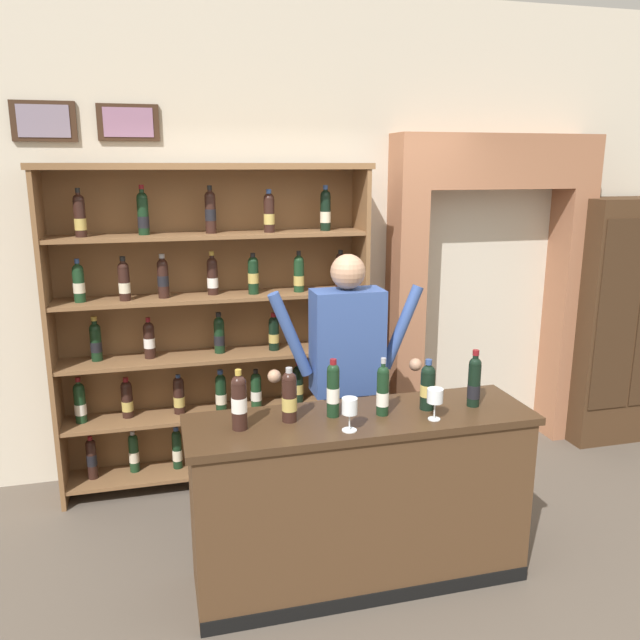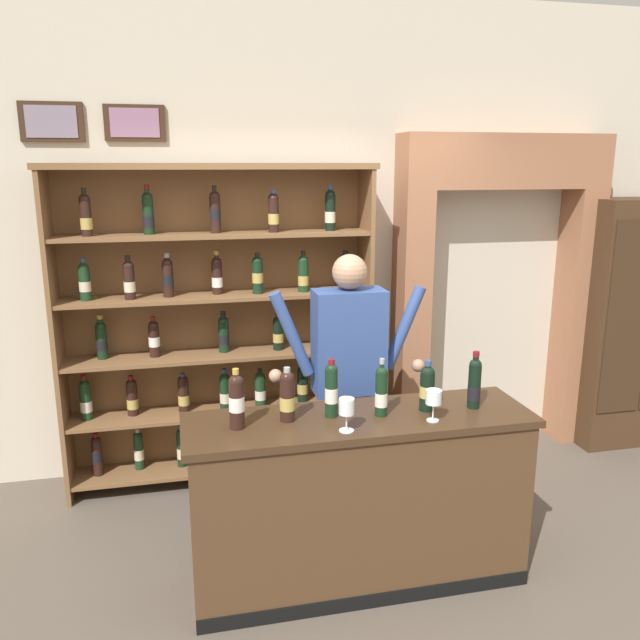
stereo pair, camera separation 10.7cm
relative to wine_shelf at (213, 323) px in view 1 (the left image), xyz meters
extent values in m
cube|color=brown|center=(0.59, -1.36, -1.18)|extent=(14.00, 14.00, 0.02)
cube|color=beige|center=(0.59, 0.33, 0.52)|extent=(12.00, 0.16, 3.38)
cube|color=#382316|center=(-0.99, 0.23, 1.33)|extent=(0.39, 0.02, 0.25)
cube|color=gray|center=(-0.99, 0.22, 1.33)|extent=(0.31, 0.01, 0.20)
cube|color=#382316|center=(-0.48, 0.23, 1.33)|extent=(0.39, 0.02, 0.23)
cube|color=gray|center=(-0.48, 0.22, 1.33)|extent=(0.31, 0.01, 0.19)
cube|color=brown|center=(-1.04, -0.04, -0.05)|extent=(0.03, 0.35, 2.23)
cube|color=brown|center=(1.04, -0.04, -0.05)|extent=(0.03, 0.35, 2.23)
cube|color=brown|center=(0.00, 0.12, -0.05)|extent=(2.11, 0.02, 2.23)
cube|color=brown|center=(0.00, -0.04, -1.05)|extent=(2.05, 0.33, 0.02)
cylinder|color=black|center=(-0.86, -0.04, -0.91)|extent=(0.07, 0.07, 0.25)
sphere|color=black|center=(-0.86, -0.04, -0.79)|extent=(0.07, 0.07, 0.07)
cylinder|color=black|center=(-0.86, -0.04, -0.76)|extent=(0.03, 0.03, 0.06)
cylinder|color=maroon|center=(-0.86, -0.04, -0.75)|extent=(0.03, 0.03, 0.03)
cylinder|color=black|center=(-0.86, -0.04, -0.90)|extent=(0.07, 0.07, 0.08)
cylinder|color=#19381E|center=(-0.59, 0.00, -0.92)|extent=(0.07, 0.07, 0.24)
sphere|color=#19381E|center=(-0.59, 0.00, -0.79)|extent=(0.07, 0.07, 0.07)
cylinder|color=#19381E|center=(-0.59, 0.00, -0.77)|extent=(0.03, 0.03, 0.06)
cylinder|color=#99999E|center=(-0.59, 0.00, -0.75)|extent=(0.03, 0.03, 0.03)
cylinder|color=beige|center=(-0.59, 0.00, -0.93)|extent=(0.07, 0.07, 0.08)
cylinder|color=black|center=(-0.29, -0.02, -0.92)|extent=(0.07, 0.07, 0.24)
sphere|color=black|center=(-0.29, -0.02, -0.79)|extent=(0.07, 0.07, 0.07)
cylinder|color=black|center=(-0.29, -0.02, -0.76)|extent=(0.03, 0.03, 0.06)
cylinder|color=navy|center=(-0.29, -0.02, -0.74)|extent=(0.03, 0.03, 0.03)
cylinder|color=beige|center=(-0.29, -0.02, -0.94)|extent=(0.07, 0.07, 0.08)
cylinder|color=black|center=(0.02, -0.04, -0.92)|extent=(0.07, 0.07, 0.23)
sphere|color=black|center=(0.02, -0.04, -0.80)|extent=(0.07, 0.07, 0.07)
cylinder|color=black|center=(0.02, -0.04, -0.77)|extent=(0.03, 0.03, 0.07)
cylinder|color=navy|center=(0.02, -0.04, -0.75)|extent=(0.03, 0.03, 0.03)
cylinder|color=tan|center=(0.02, -0.04, -0.96)|extent=(0.07, 0.07, 0.08)
cylinder|color=#19381E|center=(0.32, -0.07, -0.91)|extent=(0.07, 0.07, 0.25)
sphere|color=#19381E|center=(0.32, -0.07, -0.79)|extent=(0.07, 0.07, 0.07)
cylinder|color=#19381E|center=(0.32, -0.07, -0.76)|extent=(0.03, 0.03, 0.07)
cylinder|color=#99999E|center=(0.32, -0.07, -0.73)|extent=(0.03, 0.03, 0.03)
cylinder|color=beige|center=(0.32, -0.07, -0.95)|extent=(0.07, 0.07, 0.08)
cylinder|color=black|center=(0.58, -0.05, -0.91)|extent=(0.07, 0.07, 0.25)
sphere|color=black|center=(0.58, -0.05, -0.78)|extent=(0.07, 0.07, 0.07)
cylinder|color=black|center=(0.58, -0.05, -0.76)|extent=(0.03, 0.03, 0.06)
cylinder|color=navy|center=(0.58, -0.05, -0.73)|extent=(0.03, 0.03, 0.03)
cylinder|color=tan|center=(0.58, -0.05, -0.91)|extent=(0.07, 0.07, 0.08)
cylinder|color=black|center=(0.88, -0.03, -0.92)|extent=(0.07, 0.07, 0.25)
sphere|color=black|center=(0.88, -0.03, -0.79)|extent=(0.07, 0.07, 0.07)
cylinder|color=black|center=(0.88, -0.03, -0.75)|extent=(0.03, 0.03, 0.08)
cylinder|color=maroon|center=(0.88, -0.03, -0.72)|extent=(0.04, 0.04, 0.03)
cylinder|color=black|center=(0.88, -0.03, -0.91)|extent=(0.07, 0.07, 0.08)
cube|color=brown|center=(0.00, -0.04, -0.64)|extent=(2.05, 0.33, 0.02)
cylinder|color=#19381E|center=(-0.91, -0.03, -0.51)|extent=(0.08, 0.08, 0.23)
sphere|color=#19381E|center=(-0.91, -0.03, -0.39)|extent=(0.07, 0.07, 0.07)
cylinder|color=#19381E|center=(-0.91, -0.03, -0.35)|extent=(0.03, 0.03, 0.08)
cylinder|color=maroon|center=(-0.91, -0.03, -0.32)|extent=(0.03, 0.03, 0.03)
cylinder|color=silver|center=(-0.91, -0.03, -0.53)|extent=(0.08, 0.08, 0.07)
cylinder|color=black|center=(-0.60, -0.01, -0.52)|extent=(0.08, 0.08, 0.22)
sphere|color=black|center=(-0.60, -0.01, -0.40)|extent=(0.07, 0.07, 0.07)
cylinder|color=black|center=(-0.60, -0.01, -0.38)|extent=(0.03, 0.03, 0.06)
cylinder|color=maroon|center=(-0.60, -0.01, -0.36)|extent=(0.04, 0.04, 0.03)
cylinder|color=tan|center=(-0.60, -0.01, -0.54)|extent=(0.08, 0.08, 0.07)
cylinder|color=black|center=(-0.26, -0.03, -0.51)|extent=(0.08, 0.08, 0.22)
sphere|color=black|center=(-0.26, -0.03, -0.40)|extent=(0.07, 0.07, 0.07)
cylinder|color=black|center=(-0.26, -0.03, -0.38)|extent=(0.03, 0.03, 0.06)
cylinder|color=navy|center=(-0.26, -0.03, -0.36)|extent=(0.03, 0.03, 0.03)
cylinder|color=tan|center=(-0.26, -0.03, -0.54)|extent=(0.08, 0.08, 0.07)
cylinder|color=black|center=(0.03, -0.07, -0.51)|extent=(0.08, 0.08, 0.22)
sphere|color=black|center=(0.03, -0.07, -0.39)|extent=(0.07, 0.07, 0.07)
cylinder|color=black|center=(0.03, -0.07, -0.36)|extent=(0.04, 0.04, 0.07)
cylinder|color=navy|center=(0.03, -0.07, -0.34)|extent=(0.04, 0.04, 0.03)
cylinder|color=beige|center=(0.03, -0.07, -0.53)|extent=(0.08, 0.08, 0.07)
cylinder|color=#19381E|center=(0.27, -0.06, -0.52)|extent=(0.08, 0.08, 0.21)
sphere|color=#19381E|center=(0.27, -0.06, -0.40)|extent=(0.07, 0.07, 0.07)
cylinder|color=#19381E|center=(0.27, -0.06, -0.38)|extent=(0.03, 0.03, 0.07)
cylinder|color=black|center=(0.27, -0.06, -0.35)|extent=(0.03, 0.03, 0.03)
cylinder|color=silver|center=(0.27, -0.06, -0.53)|extent=(0.08, 0.08, 0.07)
cylinder|color=black|center=(0.59, -0.02, -0.51)|extent=(0.08, 0.08, 0.23)
sphere|color=black|center=(0.59, -0.02, -0.39)|extent=(0.07, 0.07, 0.07)
cylinder|color=black|center=(0.59, -0.02, -0.36)|extent=(0.03, 0.03, 0.07)
cylinder|color=maroon|center=(0.59, -0.02, -0.34)|extent=(0.03, 0.03, 0.03)
cylinder|color=tan|center=(0.59, -0.02, -0.53)|extent=(0.08, 0.08, 0.07)
cylinder|color=#19381E|center=(0.89, -0.04, -0.51)|extent=(0.08, 0.08, 0.23)
sphere|color=#19381E|center=(0.89, -0.04, -0.39)|extent=(0.07, 0.07, 0.07)
cylinder|color=#19381E|center=(0.89, -0.04, -0.36)|extent=(0.03, 0.03, 0.06)
cylinder|color=#99999E|center=(0.89, -0.04, -0.34)|extent=(0.03, 0.03, 0.03)
cylinder|color=beige|center=(0.89, -0.04, -0.52)|extent=(0.08, 0.08, 0.07)
cube|color=brown|center=(0.00, -0.04, -0.22)|extent=(2.05, 0.33, 0.02)
cylinder|color=black|center=(-0.78, 0.00, -0.10)|extent=(0.07, 0.07, 0.21)
sphere|color=black|center=(-0.78, 0.00, 0.01)|extent=(0.07, 0.07, 0.07)
cylinder|color=black|center=(-0.78, 0.00, 0.04)|extent=(0.03, 0.03, 0.08)
cylinder|color=#B79338|center=(-0.78, 0.00, 0.08)|extent=(0.04, 0.04, 0.03)
cylinder|color=black|center=(-0.78, 0.00, -0.12)|extent=(0.07, 0.07, 0.07)
cylinder|color=black|center=(-0.43, -0.03, -0.11)|extent=(0.07, 0.07, 0.21)
sphere|color=black|center=(-0.43, -0.03, 0.00)|extent=(0.07, 0.07, 0.07)
cylinder|color=black|center=(-0.43, -0.03, 0.03)|extent=(0.03, 0.03, 0.07)
cylinder|color=maroon|center=(-0.43, -0.03, 0.05)|extent=(0.03, 0.03, 0.03)
cylinder|color=silver|center=(-0.43, -0.03, -0.11)|extent=(0.07, 0.07, 0.07)
cylinder|color=black|center=(0.03, -0.02, -0.11)|extent=(0.07, 0.07, 0.21)
sphere|color=black|center=(0.03, -0.02, 0.01)|extent=(0.07, 0.07, 0.07)
cylinder|color=black|center=(0.03, -0.02, 0.04)|extent=(0.03, 0.03, 0.07)
cylinder|color=black|center=(0.03, -0.02, 0.06)|extent=(0.04, 0.04, 0.03)
cylinder|color=black|center=(0.03, -0.02, -0.12)|extent=(0.07, 0.07, 0.07)
cylinder|color=black|center=(0.41, -0.05, -0.11)|extent=(0.07, 0.07, 0.20)
sphere|color=black|center=(0.41, -0.05, -0.01)|extent=(0.07, 0.07, 0.07)
cylinder|color=black|center=(0.41, -0.05, 0.02)|extent=(0.03, 0.03, 0.07)
cylinder|color=maroon|center=(0.41, -0.05, 0.04)|extent=(0.04, 0.04, 0.03)
cylinder|color=tan|center=(0.41, -0.05, -0.13)|extent=(0.07, 0.07, 0.06)
cylinder|color=black|center=(0.85, -0.05, -0.11)|extent=(0.07, 0.07, 0.20)
sphere|color=black|center=(0.85, -0.05, 0.00)|extent=(0.07, 0.07, 0.07)
cylinder|color=black|center=(0.85, -0.05, 0.03)|extent=(0.03, 0.03, 0.07)
cylinder|color=#99999E|center=(0.85, -0.05, 0.06)|extent=(0.03, 0.03, 0.03)
cylinder|color=beige|center=(0.85, -0.05, -0.10)|extent=(0.07, 0.07, 0.07)
cube|color=brown|center=(0.00, -0.04, 0.19)|extent=(2.05, 0.33, 0.02)
cylinder|color=#19381E|center=(-0.84, -0.05, 0.30)|extent=(0.07, 0.07, 0.20)
sphere|color=#19381E|center=(-0.84, -0.05, 0.41)|extent=(0.07, 0.07, 0.07)
cylinder|color=#19381E|center=(-0.84, -0.05, 0.44)|extent=(0.03, 0.03, 0.07)
cylinder|color=navy|center=(-0.84, -0.05, 0.47)|extent=(0.03, 0.03, 0.03)
cylinder|color=beige|center=(-0.84, -0.05, 0.30)|extent=(0.07, 0.07, 0.07)
cylinder|color=black|center=(-0.56, -0.08, 0.31)|extent=(0.07, 0.07, 0.21)
sphere|color=black|center=(-0.56, -0.08, 0.42)|extent=(0.07, 0.07, 0.07)
cylinder|color=black|center=(-0.56, -0.08, 0.45)|extent=(0.03, 0.03, 0.07)
cylinder|color=black|center=(-0.56, -0.08, 0.48)|extent=(0.04, 0.04, 0.03)
cylinder|color=beige|center=(-0.56, -0.08, 0.29)|extent=(0.07, 0.07, 0.07)
cylinder|color=black|center=(-0.32, -0.05, 0.31)|extent=(0.07, 0.07, 0.21)
sphere|color=black|center=(-0.32, -0.05, 0.42)|extent=(0.07, 0.07, 0.07)
cylinder|color=black|center=(-0.32, -0.05, 0.45)|extent=(0.03, 0.03, 0.07)
cylinder|color=#99999E|center=(-0.32, -0.05, 0.48)|extent=(0.04, 0.04, 0.03)
cylinder|color=black|center=(-0.32, -0.05, 0.32)|extent=(0.07, 0.07, 0.07)
cylinder|color=black|center=(0.00, -0.02, 0.31)|extent=(0.07, 0.07, 0.21)
sphere|color=black|center=(0.00, -0.02, 0.42)|extent=(0.07, 0.07, 0.07)
cylinder|color=black|center=(0.00, -0.02, 0.45)|extent=(0.03, 0.03, 0.08)
cylinder|color=#B79338|center=(0.00, -0.02, 0.48)|extent=(0.03, 0.03, 0.03)
cylinder|color=silver|center=(0.00, -0.02, 0.28)|extent=(0.07, 0.07, 0.07)
cylinder|color=black|center=(0.27, -0.07, 0.31)|extent=(0.07, 0.07, 0.21)
sphere|color=black|center=(0.27, -0.07, 0.42)|extent=(0.07, 0.07, 0.07)
cylinder|color=black|center=(0.27, -0.07, 0.45)|extent=(0.03, 0.03, 0.06)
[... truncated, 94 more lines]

